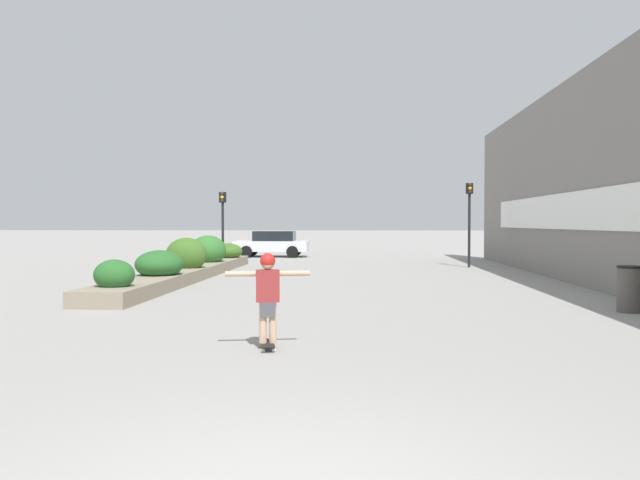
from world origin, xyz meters
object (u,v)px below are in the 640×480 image
(traffic_light_right, at_px, (469,210))
(car_leftmost, at_px, (273,243))
(trash_bin, at_px, (629,289))
(traffic_light_left, at_px, (223,215))
(skateboard, at_px, (268,344))
(skateboarder, at_px, (268,288))
(car_center_left, at_px, (635,246))

(traffic_light_right, bearing_deg, car_leftmost, 141.25)
(trash_bin, xyz_separation_m, traffic_light_left, (-11.57, 13.28, 1.72))
(traffic_light_left, bearing_deg, skateboard, -75.40)
(traffic_light_left, bearing_deg, trash_bin, -48.93)
(skateboarder, bearing_deg, traffic_light_right, 60.84)
(trash_bin, bearing_deg, skateboard, -148.67)
(traffic_light_right, bearing_deg, traffic_light_left, 179.17)
(car_leftmost, height_order, car_center_left, car_center_left)
(skateboarder, xyz_separation_m, car_leftmost, (-3.43, 24.93, -0.15))
(car_center_left, xyz_separation_m, traffic_light_right, (-8.37, -3.69, 1.64))
(trash_bin, bearing_deg, skateboarder, -148.67)
(traffic_light_right, bearing_deg, skateboard, -108.96)
(skateboard, relative_size, traffic_light_right, 0.19)
(skateboarder, distance_m, traffic_light_left, 18.17)
(skateboard, bearing_deg, skateboarder, 93.83)
(car_center_left, bearing_deg, skateboard, -34.23)
(skateboard, height_order, car_leftmost, car_leftmost)
(skateboarder, xyz_separation_m, traffic_light_left, (-4.57, 17.54, 1.30))
(car_leftmost, height_order, traffic_light_right, traffic_light_right)
(skateboarder, height_order, trash_bin, skateboarder)
(skateboarder, height_order, car_center_left, car_center_left)
(traffic_light_left, bearing_deg, skateboarder, -75.40)
(skateboarder, distance_m, traffic_light_right, 18.45)
(car_center_left, height_order, traffic_light_right, traffic_light_right)
(car_leftmost, bearing_deg, traffic_light_right, -128.75)
(trash_bin, relative_size, traffic_light_right, 0.28)
(car_center_left, bearing_deg, traffic_light_left, -79.40)
(trash_bin, relative_size, car_leftmost, 0.24)
(car_center_left, height_order, traffic_light_left, traffic_light_left)
(skateboarder, xyz_separation_m, traffic_light_right, (5.97, 17.39, 1.51))
(skateboard, relative_size, car_center_left, 0.15)
(skateboard, height_order, traffic_light_right, traffic_light_right)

